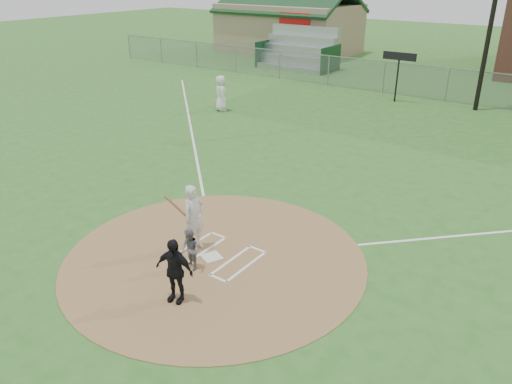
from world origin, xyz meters
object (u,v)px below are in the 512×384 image
Objects in this scene: batter_at_plate at (194,218)px; home_plate at (212,257)px; catcher at (190,250)px; umpire at (174,270)px; ondeck_player at (221,93)px.

home_plate is at bearing -10.48° from batter_at_plate.
home_plate is at bearing 98.39° from catcher.
umpire reaches higher than catcher.
ondeck_player is 1.01× the size of batter_at_plate.
catcher is at bearing 104.24° from umpire.
batter_at_plate is (-1.25, 2.12, 0.14)m from umpire.
catcher is 16.42m from ondeck_player.
ondeck_player and batter_at_plate have the same top height.
ondeck_player is at bearing 126.00° from batter_at_plate.
home_plate is 15.90m from ondeck_player.
home_plate is at bearing 92.31° from umpire.
batter_at_plate is at bearing 165.16° from ondeck_player.
umpire is 2.46m from batter_at_plate.
ondeck_player reaches higher than home_plate.
catcher is 1.15m from batter_at_plate.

